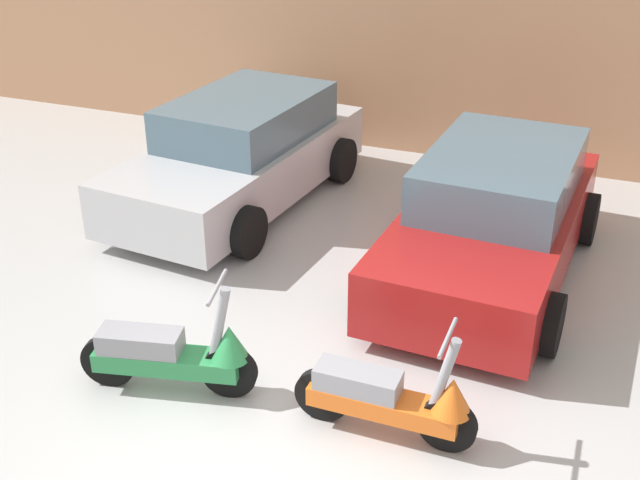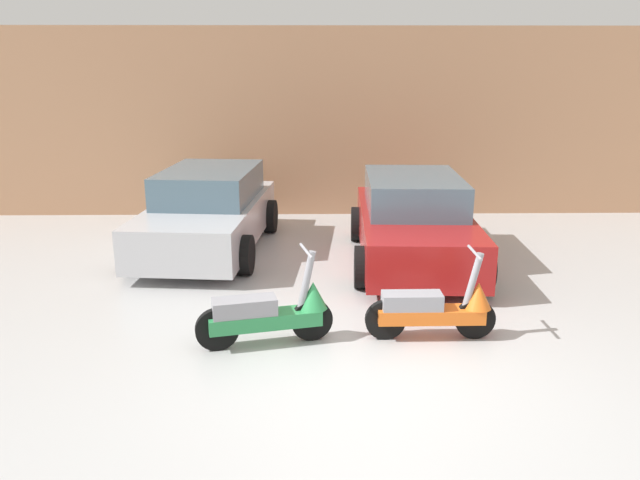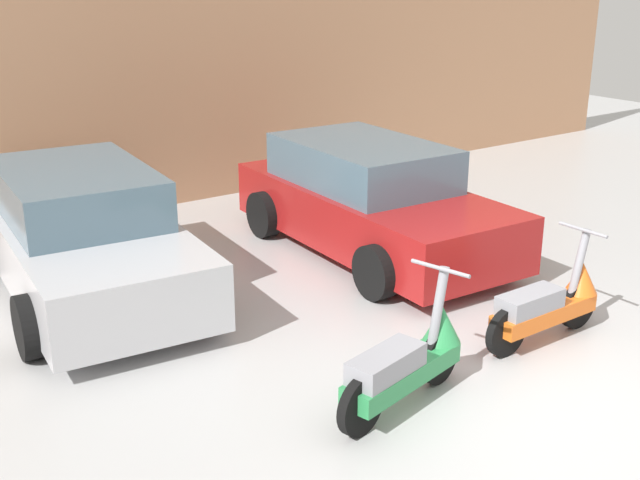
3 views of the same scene
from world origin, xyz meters
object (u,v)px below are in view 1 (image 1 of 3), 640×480
(car_rear_left, at_px, (241,154))
(scooter_front_right, at_px, (392,398))
(scooter_front_left, at_px, (175,353))
(car_rear_center, at_px, (493,218))

(car_rear_left, bearing_deg, scooter_front_right, 45.76)
(scooter_front_left, height_order, scooter_front_right, scooter_front_left)
(scooter_front_left, bearing_deg, car_rear_center, 42.74)
(scooter_front_right, distance_m, car_rear_left, 4.91)
(scooter_front_right, height_order, car_rear_center, car_rear_center)
(car_rear_left, distance_m, car_rear_center, 3.47)
(scooter_front_left, height_order, car_rear_center, car_rear_center)
(scooter_front_left, xyz_separation_m, scooter_front_right, (1.90, 0.12, -0.01))
(scooter_front_right, bearing_deg, car_rear_center, 85.59)
(scooter_front_left, xyz_separation_m, car_rear_center, (2.11, 3.12, 0.26))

